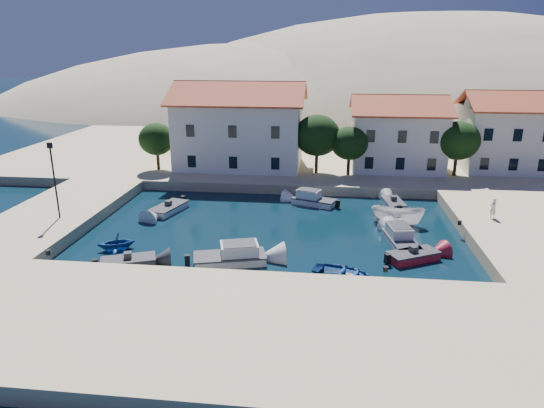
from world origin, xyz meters
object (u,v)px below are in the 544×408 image
Objects in this scene: boat_east at (397,224)px; cabin_cruiser_south at (230,257)px; building_right at (505,130)px; rowboat_south at (344,278)px; building_left at (240,124)px; lamppost at (54,173)px; pedestrian at (493,208)px; cabin_cruiser_east at (401,240)px; building_mid at (397,132)px.

cabin_cruiser_south is at bearing 140.51° from boat_east.
rowboat_south is (-18.49, -28.35, -5.47)m from building_right.
building_right is at bearing 3.81° from building_left.
lamppost is at bearing 112.93° from boat_east.
boat_east is at bearing -31.21° from pedestrian.
building_right is 26.95m from cabin_cruiser_east.
building_left is at bearing -61.24° from pedestrian.
building_right is at bearing -14.16° from rowboat_south.
cabin_cruiser_south is 1.28× the size of rowboat_south.
cabin_cruiser_east is at bearing -95.57° from building_mid.
building_mid is at bearing -15.55° from cabin_cruiser_east.
boat_east is at bearing -4.76° from rowboat_south.
cabin_cruiser_south and cabin_cruiser_east have the same top height.
cabin_cruiser_east is at bearing -122.14° from building_right.
building_mid is 2.21× the size of cabin_cruiser_east.
building_right is 1.99× the size of cabin_cruiser_east.
building_mid is (18.00, 1.00, -0.71)m from building_left.
rowboat_south is at bearing -123.10° from building_right.
building_left reaches higher than building_right.
building_left is 25.78m from cabin_cruiser_south.
building_left is at bearing 82.86° from cabin_cruiser_south.
pedestrian is (7.81, 4.39, 1.37)m from cabin_cruiser_east.
lamppost is at bearing -152.07° from building_right.
building_right is 22.91m from boat_east.
boat_east reaches higher than rowboat_south.
cabin_cruiser_east is (12.25, 4.51, 0.00)m from cabin_cruiser_south.
building_right is at bearing 30.14° from cabin_cruiser_south.
building_right is 2.27× the size of rowboat_south.
building_left reaches higher than rowboat_south.
boat_east is 7.69m from pedestrian.
cabin_cruiser_south is 3.17× the size of pedestrian.
building_mid reaches higher than cabin_cruiser_south.
lamppost is (-29.50, -21.00, -0.47)m from building_mid.
lamppost is 1.16× the size of cabin_cruiser_south.
building_mid is at bearing 35.45° from lamppost.
building_left reaches higher than pedestrian.
building_mid is 36.21m from lamppost.
boat_east is (16.27, -15.51, -5.94)m from building_left.
building_left is at bearing 60.10° from lamppost.
building_left is at bearing -176.19° from building_right.
building_left is 1.40× the size of building_mid.
rowboat_south is 11.84m from boat_east.
building_mid is 1.69× the size of lamppost.
cabin_cruiser_south is (-14.34, -25.93, -4.75)m from building_mid.
rowboat_south is at bearing 133.45° from cabin_cruiser_east.
cabin_cruiser_south reaches higher than rowboat_south.
building_mid is 1.96× the size of cabin_cruiser_south.
cabin_cruiser_south is at bearing 100.22° from cabin_cruiser_east.
building_right reaches higher than cabin_cruiser_east.
cabin_cruiser_east is 2.82× the size of pedestrian.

